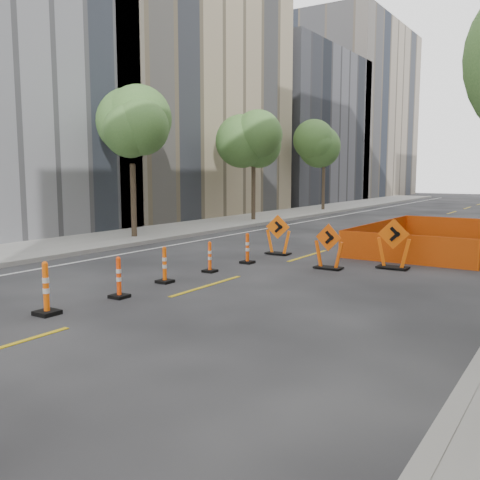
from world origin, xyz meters
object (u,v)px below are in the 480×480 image
Objects in this scene: channelizer_6 at (210,257)px; chevron_sign_left at (278,235)px; channelizer_7 at (247,248)px; chevron_sign_center at (329,246)px; channelizer_4 at (119,277)px; channelizer_5 at (165,265)px; channelizer_3 at (46,288)px; chevron_sign_right at (394,244)px.

channelizer_6 is 4.09m from chevron_sign_left.
channelizer_7 is 0.71× the size of chevron_sign_center.
chevron_sign_left reaches higher than channelizer_4.
channelizer_5 is 0.69× the size of chevron_sign_left.
channelizer_5 is at bearing 91.05° from channelizer_3.
chevron_sign_center reaches higher than channelizer_7.
chevron_sign_center is at bearing -47.19° from chevron_sign_left.
channelizer_4 is 3.80m from channelizer_6.
channelizer_7 is at bearing 86.34° from channelizer_6.
chevron_sign_left is (-0.07, 2.18, 0.22)m from channelizer_7.
channelizer_5 is 1.90m from channelizer_6.
chevron_sign_right is at bearing 38.44° from channelizer_6.
chevron_sign_left reaches higher than chevron_sign_center.
channelizer_4 is 0.71× the size of chevron_sign_center.
chevron_sign_left is at bearing 90.52° from channelizer_4.
chevron_sign_left is 4.38m from chevron_sign_right.
channelizer_7 is at bearing 90.04° from channelizer_4.
chevron_sign_center is at bearing 41.26° from channelizer_6.
channelizer_3 is 1.91m from channelizer_4.
chevron_sign_center is at bearing 71.07° from channelizer_3.
channelizer_6 is 5.62m from chevron_sign_right.
chevron_sign_center is at bearing 56.49° from channelizer_5.
chevron_sign_left is (0.16, 5.98, 0.23)m from channelizer_5.
channelizer_5 is 0.70× the size of chevron_sign_center.
channelizer_5 is 0.64× the size of chevron_sign_right.
chevron_sign_center is 1.98m from chevron_sign_right.
chevron_sign_left is at bearing 152.36° from chevron_sign_right.
channelizer_3 reaches higher than channelizer_7.
channelizer_4 is 0.64× the size of chevron_sign_right.
channelizer_4 is 1.07× the size of channelizer_6.
chevron_sign_right reaches higher than channelizer_4.
channelizer_6 is at bearing -93.66° from channelizer_7.
channelizer_4 is 8.45m from chevron_sign_right.
channelizer_4 is 0.99× the size of channelizer_7.
channelizer_7 is (-0.00, 5.70, 0.01)m from channelizer_4.
channelizer_6 is 3.65m from chevron_sign_center.
chevron_sign_center is (2.78, 8.10, 0.13)m from channelizer_3.
channelizer_7 reaches higher than channelizer_5.
chevron_sign_right is at bearing 50.10° from channelizer_5.
channelizer_6 is at bearing -161.42° from chevron_sign_right.
channelizer_6 is (0.04, 5.70, -0.10)m from channelizer_3.
chevron_sign_left is 0.93× the size of chevron_sign_right.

